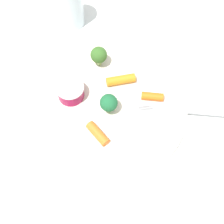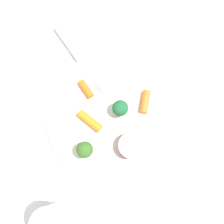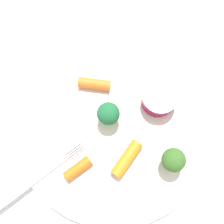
{
  "view_description": "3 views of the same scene",
  "coord_description": "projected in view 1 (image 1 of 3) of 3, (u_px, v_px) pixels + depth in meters",
  "views": [
    {
      "loc": [
        -0.05,
        -0.33,
        0.58
      ],
      "look_at": [
        0.0,
        -0.02,
        0.02
      ],
      "focal_mm": 53.87,
      "sensor_mm": 36.0,
      "label": 1
    },
    {
      "loc": [
        -0.08,
        0.12,
        0.62
      ],
      "look_at": [
        0.01,
        0.01,
        0.03
      ],
      "focal_mm": 46.22,
      "sensor_mm": 36.0,
      "label": 2
    },
    {
      "loc": [
        0.08,
        0.06,
        0.44
      ],
      "look_at": [
        -0.01,
        -0.01,
        0.02
      ],
      "focal_mm": 45.71,
      "sensor_mm": 36.0,
      "label": 3
    }
  ],
  "objects": [
    {
      "name": "fork",
      "position": [
        188.0,
        112.0,
        0.65
      ],
      "size": [
        0.19,
        0.06,
        0.0
      ],
      "color": "#B0B2B6",
      "rests_on": "plate"
    },
    {
      "name": "carrot_stick_2",
      "position": [
        152.0,
        96.0,
        0.66
      ],
      "size": [
        0.05,
        0.03,
        0.02
      ],
      "primitive_type": "cylinder",
      "rotation": [
        1.57,
        0.0,
        4.42
      ],
      "color": "orange",
      "rests_on": "plate"
    },
    {
      "name": "sauce_cup",
      "position": [
        71.0,
        91.0,
        0.65
      ],
      "size": [
        0.05,
        0.05,
        0.03
      ],
      "color": "maroon",
      "rests_on": "plate"
    },
    {
      "name": "broccoli_floret_0",
      "position": [
        99.0,
        55.0,
        0.68
      ],
      "size": [
        0.03,
        0.03,
        0.05
      ],
      "color": "#90B061",
      "rests_on": "plate"
    },
    {
      "name": "plate",
      "position": [
        108.0,
        107.0,
        0.66
      ],
      "size": [
        0.31,
        0.31,
        0.01
      ],
      "primitive_type": "cylinder",
      "color": "silver",
      "rests_on": "ground_plane"
    },
    {
      "name": "carrot_stick_0",
      "position": [
        121.0,
        80.0,
        0.68
      ],
      "size": [
        0.06,
        0.02,
        0.02
      ],
      "primitive_type": "cylinder",
      "rotation": [
        1.57,
        0.0,
        1.59
      ],
      "color": "orange",
      "rests_on": "plate"
    },
    {
      "name": "broccoli_floret_1",
      "position": [
        109.0,
        103.0,
        0.63
      ],
      "size": [
        0.03,
        0.03,
        0.05
      ],
      "color": "#89B768",
      "rests_on": "plate"
    },
    {
      "name": "carrot_stick_1",
      "position": [
        98.0,
        134.0,
        0.62
      ],
      "size": [
        0.04,
        0.05,
        0.02
      ],
      "primitive_type": "cylinder",
      "rotation": [
        1.57,
        0.0,
        0.5
      ],
      "color": "orange",
      "rests_on": "plate"
    },
    {
      "name": "drinking_glass",
      "position": [
        69.0,
        6.0,
        0.74
      ],
      "size": [
        0.06,
        0.06,
        0.1
      ],
      "primitive_type": "cylinder",
      "color": "silver",
      "rests_on": "ground_plane"
    },
    {
      "name": "ground_plane",
      "position": [
        108.0,
        109.0,
        0.67
      ],
      "size": [
        2.4,
        2.4,
        0.0
      ],
      "primitive_type": "plane",
      "color": "white"
    }
  ]
}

